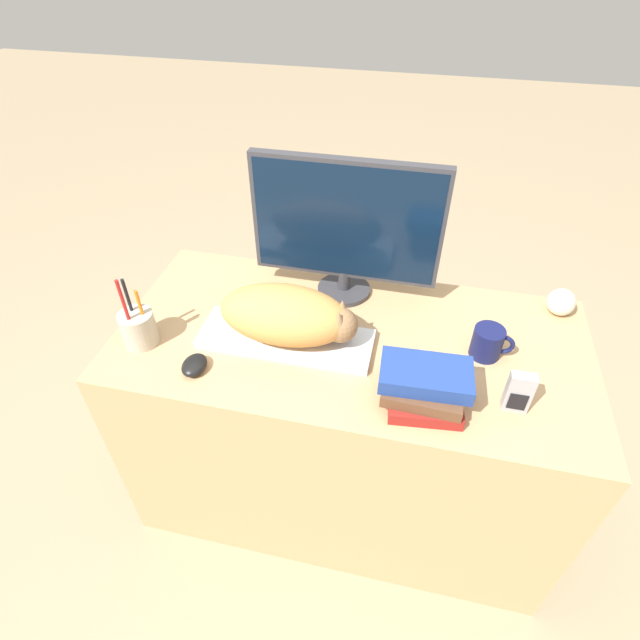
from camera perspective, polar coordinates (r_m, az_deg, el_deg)
The scene contains 11 objects.
ground_plane at distance 1.83m, azimuth 0.59°, elevation -26.46°, with size 12.00×12.00×0.00m, color #998466.
desk at distance 1.67m, azimuth 3.03°, elevation -11.55°, with size 1.31×0.63×0.75m.
keyboard at distance 1.37m, azimuth -3.91°, elevation -2.17°, with size 0.47×0.16×0.02m.
cat at distance 1.31m, azimuth -3.55°, elevation 0.53°, with size 0.37×0.19×0.15m.
monitor at distance 1.42m, azimuth 3.01°, elevation 10.72°, with size 0.54×0.16×0.43m.
computer_mouse at distance 1.33m, azimuth -14.16°, elevation -5.01°, with size 0.06×0.08×0.03m.
coffee_mug at distance 1.38m, azimuth 18.67°, elevation -2.46°, with size 0.11×0.08×0.09m.
pen_cup at distance 1.43m, azimuth -20.04°, elevation -0.80°, with size 0.09×0.09×0.22m.
baseball at distance 1.60m, azimuth 25.85°, elevation 1.86°, with size 0.08×0.08×0.08m.
phone at distance 1.26m, azimuth 21.76°, elevation -7.71°, with size 0.06×0.03×0.11m.
book_stack at distance 1.22m, azimuth 11.89°, elevation -7.26°, with size 0.22×0.19×0.10m.
Camera 1 is at (0.14, -0.70, 1.69)m, focal length 28.00 mm.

